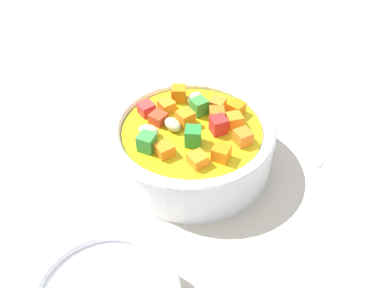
{
  "coord_description": "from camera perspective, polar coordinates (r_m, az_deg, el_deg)",
  "views": [
    {
      "loc": [
        22.16,
        26.06,
        34.15
      ],
      "look_at": [
        0.0,
        0.0,
        2.88
      ],
      "focal_mm": 37.26,
      "sensor_mm": 36.0,
      "label": 1
    }
  ],
  "objects": [
    {
      "name": "ground_plane",
      "position": [
        0.49,
        -0.0,
        -3.35
      ],
      "size": [
        140.0,
        140.0,
        2.0
      ],
      "primitive_type": "cube",
      "color": "#BAB2A0"
    },
    {
      "name": "soup_bowl_main",
      "position": [
        0.46,
        0.0,
        0.34
      ],
      "size": [
        18.87,
        18.87,
        7.21
      ],
      "color": "white",
      "rests_on": "ground_plane"
    },
    {
      "name": "spoon",
      "position": [
        0.48,
        19.47,
        -5.72
      ],
      "size": [
        10.79,
        19.52,
        0.91
      ],
      "rotation": [
        0.0,
        0.0,
        4.25
      ],
      "color": "silver",
      "rests_on": "ground_plane"
    }
  ]
}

